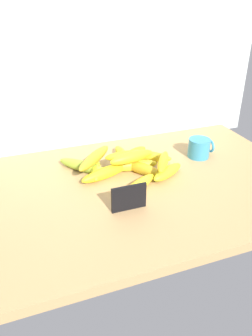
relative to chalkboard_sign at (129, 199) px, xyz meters
The scene contains 18 objects.
counter_top 18.60cm from the chalkboard_sign, 43.99° to the left, with size 110.00×76.00×3.00cm, color tan.
back_wall 59.96cm from the chalkboard_sign, 75.99° to the left, with size 130.00×2.00×70.00cm, color silver.
chalkboard_sign is the anchor object (origin of this frame).
coffee_mug 45.53cm from the chalkboard_sign, 31.45° to the left, with size 9.95×8.45×7.52cm.
banana_0 20.64cm from the chalkboard_sign, 92.70° to the left, with size 19.63×4.11×4.11cm, color yellow.
banana_1 25.47cm from the chalkboard_sign, 97.60° to the left, with size 17.27×3.77×3.77cm, color gold.
banana_2 24.53cm from the chalkboard_sign, 66.22° to the left, with size 18.87×4.00×4.00cm, color yellow.
banana_3 11.74cm from the chalkboard_sign, 52.33° to the left, with size 17.19×3.63×3.63cm, color yellow.
banana_4 24.02cm from the chalkboard_sign, 34.23° to the left, with size 15.20×4.02×4.02cm, color gold.
banana_5 33.37cm from the chalkboard_sign, 55.82° to the left, with size 17.94×3.94×3.94cm, color yellow.
banana_6 22.53cm from the chalkboard_sign, 56.80° to the left, with size 16.16×4.17×4.17cm, color gold.
banana_7 32.36cm from the chalkboard_sign, 72.94° to the left, with size 17.63×3.91×3.91cm, color yellow.
banana_8 29.09cm from the chalkboard_sign, 104.44° to the left, with size 20.52×4.13×4.13cm, color #96B632.
banana_9 33.74cm from the chalkboard_sign, 66.35° to the left, with size 15.31×4.09×4.09cm, color yellow.
banana_10 26.30cm from the chalkboard_sign, 97.36° to the left, with size 20.63×3.99×3.99cm, color gold.
banana_11 24.96cm from the chalkboard_sign, 68.94° to the left, with size 17.75×3.77×3.77cm, color gold.
banana_12 23.79cm from the chalkboard_sign, 38.66° to the left, with size 15.41×3.42×3.42cm, color yellow.
banana_13 23.40cm from the chalkboard_sign, 66.63° to the left, with size 17.45×4.09×4.09cm, color yellow.
Camera 1 is at (-42.77, -90.46, 63.15)cm, focal length 35.81 mm.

